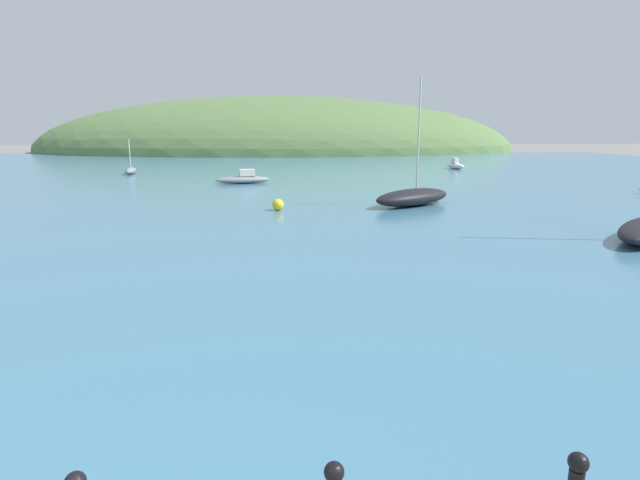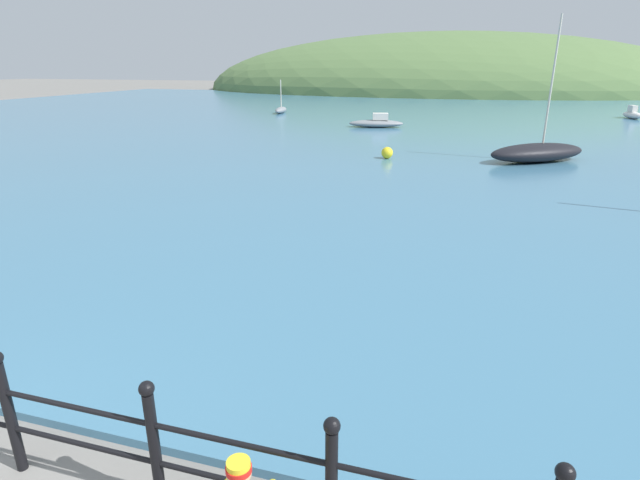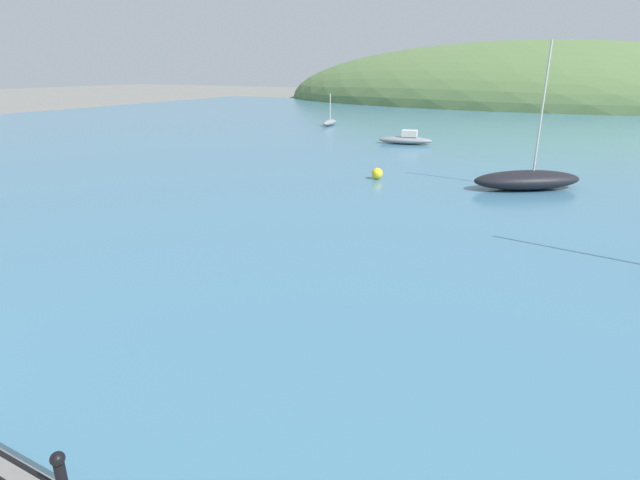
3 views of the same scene
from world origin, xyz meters
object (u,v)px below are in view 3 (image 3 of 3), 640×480
at_px(boat_blue_hull, 527,180).
at_px(boat_twin_mast, 406,139).
at_px(boat_mid_harbor, 330,122).
at_px(mooring_buoy, 377,173).

bearing_deg(boat_blue_hull, boat_twin_mast, 130.79).
bearing_deg(boat_mid_harbor, boat_blue_hull, -43.94).
distance_m(boat_mid_harbor, boat_twin_mast, 10.23).
bearing_deg(mooring_buoy, boat_mid_harbor, 122.77).
xyz_separation_m(boat_blue_hull, boat_twin_mast, (-7.40, 8.57, -0.09)).
xyz_separation_m(boat_blue_hull, boat_mid_harbor, (-15.45, 14.89, -0.11)).
bearing_deg(boat_blue_hull, mooring_buoy, -170.07).
distance_m(boat_mid_harbor, mooring_buoy, 18.80).
relative_size(boat_blue_hull, boat_mid_harbor, 2.08).
bearing_deg(boat_blue_hull, boat_mid_harbor, 136.06).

